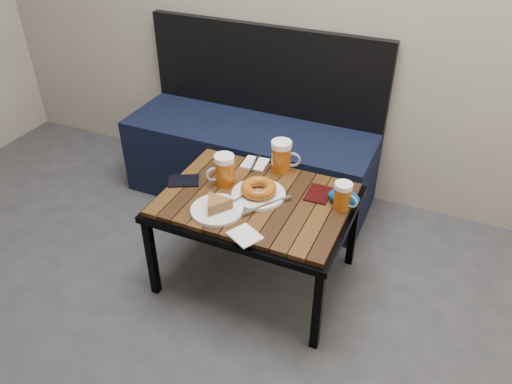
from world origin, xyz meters
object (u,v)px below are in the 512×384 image
at_px(beer_mug_left, 224,170).
at_px(beer_mug_right, 343,196).
at_px(passport_burgundy, 318,194).
at_px(passport_navy, 184,181).
at_px(beer_mug_centre, 282,156).
at_px(bench, 251,153).
at_px(cafe_table, 256,205).
at_px(plate_bagel, 258,191).
at_px(knit_pouch, 344,197).
at_px(plate_pie, 217,207).

distance_m(beer_mug_left, beer_mug_right, 0.54).
bearing_deg(beer_mug_left, passport_burgundy, 149.52).
relative_size(beer_mug_left, passport_navy, 1.05).
bearing_deg(beer_mug_left, beer_mug_centre, -175.49).
bearing_deg(beer_mug_left, bench, -119.29).
height_order(cafe_table, beer_mug_left, beer_mug_left).
bearing_deg(passport_navy, plate_bagel, 68.27).
bearing_deg(bench, knit_pouch, -38.55).
bearing_deg(passport_burgundy, cafe_table, -153.94).
distance_m(plate_bagel, passport_burgundy, 0.26).
xyz_separation_m(beer_mug_left, passport_navy, (-0.18, -0.06, -0.07)).
bearing_deg(plate_pie, bench, 104.47).
distance_m(bench, plate_pie, 0.87).
relative_size(plate_bagel, passport_burgundy, 2.08).
relative_size(beer_mug_left, knit_pouch, 1.04).
distance_m(cafe_table, passport_burgundy, 0.28).
bearing_deg(plate_bagel, beer_mug_centre, 86.35).
bearing_deg(bench, passport_navy, -93.00).
relative_size(bench, beer_mug_right, 11.59).
relative_size(bench, passport_navy, 10.15).
xyz_separation_m(passport_navy, knit_pouch, (0.71, 0.13, 0.03)).
relative_size(bench, plate_pie, 6.31).
height_order(beer_mug_right, knit_pouch, beer_mug_right).
relative_size(cafe_table, beer_mug_right, 6.96).
xyz_separation_m(beer_mug_centre, beer_mug_right, (0.34, -0.17, -0.02)).
height_order(beer_mug_centre, plate_pie, beer_mug_centre).
height_order(plate_pie, plate_bagel, plate_bagel).
relative_size(beer_mug_centre, passport_navy, 1.11).
bearing_deg(beer_mug_left, beer_mug_right, 141.34).
xyz_separation_m(beer_mug_centre, passport_burgundy, (0.22, -0.12, -0.07)).
relative_size(plate_bagel, knit_pouch, 2.08).
distance_m(beer_mug_right, plate_pie, 0.53).
bearing_deg(knit_pouch, plate_bagel, -164.75).
xyz_separation_m(bench, plate_bagel, (0.32, -0.64, 0.23)).
distance_m(beer_mug_centre, passport_navy, 0.47).
bearing_deg(beer_mug_left, cafe_table, 124.15).
distance_m(passport_navy, passport_burgundy, 0.61).
height_order(beer_mug_centre, knit_pouch, beer_mug_centre).
bearing_deg(bench, beer_mug_centre, -49.75).
bearing_deg(plate_bagel, beer_mug_right, 10.06).
bearing_deg(beer_mug_right, cafe_table, -153.54).
bearing_deg(cafe_table, beer_mug_centre, 85.28).
bearing_deg(plate_pie, beer_mug_right, 26.64).
xyz_separation_m(cafe_table, beer_mug_right, (0.36, 0.08, 0.10)).
xyz_separation_m(beer_mug_left, plate_bagel, (0.18, -0.03, -0.05)).
distance_m(beer_mug_centre, knit_pouch, 0.37).
relative_size(bench, beer_mug_centre, 9.17).
xyz_separation_m(bench, beer_mug_centre, (0.34, -0.40, 0.28)).
bearing_deg(beer_mug_centre, plate_pie, -123.14).
relative_size(beer_mug_left, beer_mug_centre, 0.95).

